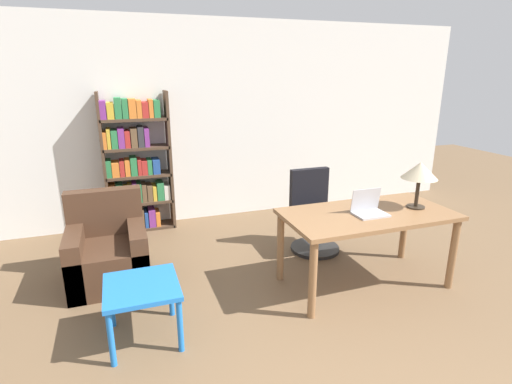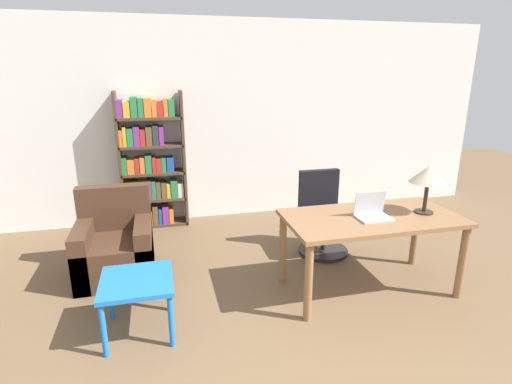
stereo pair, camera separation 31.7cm
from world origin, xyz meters
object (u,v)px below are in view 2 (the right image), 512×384
laptop (372,212)px  office_chair (322,217)px  desk (371,226)px  armchair (116,248)px  side_table_blue (137,287)px  bookshelf (150,164)px  table_lamp (428,176)px

laptop → office_chair: size_ratio=0.32×
desk → armchair: size_ratio=1.83×
desk → armchair: 2.56m
laptop → side_table_blue: laptop is taller
office_chair → bookshelf: bookshelf is taller
desk → armchair: armchair is taller
office_chair → side_table_blue: size_ratio=1.66×
table_lamp → armchair: (-2.89, 0.93, -0.82)m
desk → bookshelf: size_ratio=0.90×
table_lamp → armchair: size_ratio=0.52×
laptop → armchair: (-2.34, 0.94, -0.51)m
armchair → bookshelf: 1.48m
laptop → table_lamp: table_lamp is taller
laptop → bookshelf: 2.99m
side_table_blue → bookshelf: bookshelf is taller
side_table_blue → office_chair: bearing=28.1°
table_lamp → armchair: bearing=162.1°
side_table_blue → desk: bearing=4.5°
office_chair → laptop: bearing=-86.2°
office_chair → bookshelf: 2.35m
table_lamp → bookshelf: bookshelf is taller
desk → side_table_blue: 2.13m
bookshelf → laptop: bearing=-49.0°
table_lamp → bookshelf: size_ratio=0.25×
desk → bookshelf: bookshelf is taller
office_chair → table_lamp: bearing=-57.1°
side_table_blue → table_lamp: bearing=3.0°
side_table_blue → bookshelf: 2.43m
table_lamp → side_table_blue: bearing=-177.0°
desk → office_chair: bearing=95.6°
laptop → office_chair: bearing=93.8°
armchair → bookshelf: (0.38, 1.32, 0.56)m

